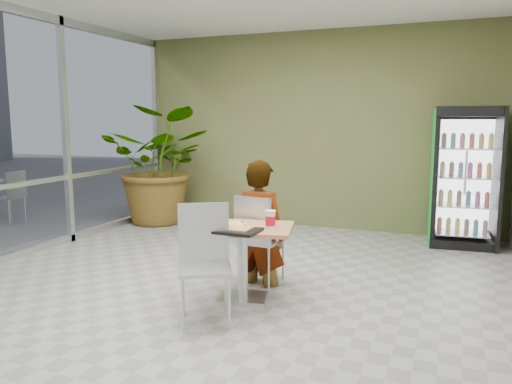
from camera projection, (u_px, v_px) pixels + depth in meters
ground at (220, 292)px, 5.20m from camera, size 7.00×7.00×0.00m
room_envelope at (218, 138)px, 4.96m from camera, size 6.00×7.00×3.20m
dining_table at (243, 247)px, 4.90m from camera, size 1.08×0.87×0.75m
chair_far at (257, 233)px, 5.38m from camera, size 0.47×0.48×0.98m
chair_near at (204, 253)px, 4.45m from camera, size 0.63×0.63×1.04m
seated_woman at (259, 235)px, 5.43m from camera, size 0.65×0.45×1.66m
pizza_plate at (233, 223)px, 4.95m from camera, size 0.34×0.31×0.03m
soda_cup at (270, 220)px, 4.74m from camera, size 0.10×0.10×0.18m
napkin_stack at (202, 226)px, 4.81m from camera, size 0.16×0.16×0.02m
cafeteria_tray at (234, 230)px, 4.62m from camera, size 0.47×0.35×0.03m
beverage_fridge at (465, 177)px, 6.99m from camera, size 0.95×0.76×1.96m
potted_plant at (161, 165)px, 8.55m from camera, size 2.12×1.95×2.00m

